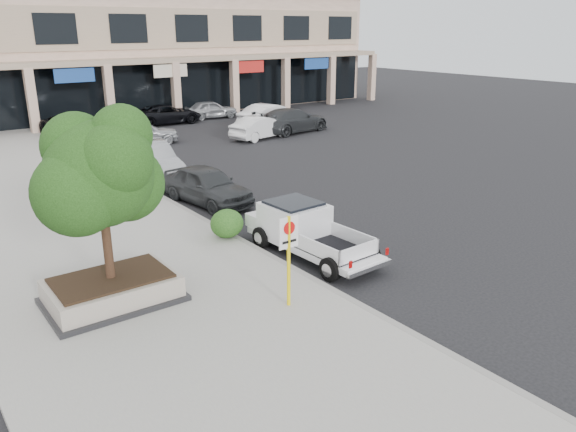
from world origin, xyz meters
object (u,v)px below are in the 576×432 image
Objects in this scene: planter_tree at (103,172)px; curb_car_a at (207,185)px; curb_car_b at (150,161)px; lot_car_d at (167,114)px; lot_car_b at (261,127)px; planter at (112,290)px; lot_car_e at (211,109)px; curb_car_c at (104,139)px; lot_car_a at (142,132)px; curb_car_d at (68,128)px; lot_car_c at (292,120)px; pickup_truck at (313,232)px; lot_car_f at (271,116)px; no_parking_sign at (289,249)px.

curb_car_a is at bearing 45.76° from planter_tree.
curb_car_b is 15.52m from lot_car_d.
planter_tree is at bearing 123.84° from lot_car_b.
curb_car_b reaches higher than planter.
lot_car_b reaches higher than lot_car_d.
planter_tree is 12.53m from curb_car_b.
lot_car_e is at bearing -21.92° from lot_car_b.
planter_tree is at bearing -141.99° from curb_car_a.
lot_car_a is (2.54, 0.80, -0.01)m from curb_car_c.
curb_car_d is at bearing 95.85° from curb_car_b.
lot_car_c reaches higher than lot_car_b.
planter is 0.59× the size of lot_car_c.
pickup_truck is 0.98× the size of lot_car_f.
planter_tree is 0.81× the size of lot_car_d.
curb_car_c is 9.54m from lot_car_d.
planter_tree is 0.81× the size of curb_car_c.
lot_car_f is (18.05, 19.02, 0.34)m from planter.
curb_car_b is (5.66, 10.88, -2.57)m from planter_tree.
lot_car_f reaches higher than lot_car_e.
curb_car_a reaches higher than lot_car_b.
no_parking_sign is 0.42× the size of lot_car_c.
lot_car_a reaches higher than lot_car_d.
pickup_truck is at bearing 136.93° from lot_car_f.
lot_car_c is (12.12, 17.15, 0.03)m from pickup_truck.
curb_car_a is 0.87× the size of lot_car_f.
no_parking_sign reaches higher than curb_car_c.
curb_car_d is (-0.51, 4.96, -0.01)m from curb_car_c.
planter_tree reaches higher than lot_car_a.
lot_car_f reaches higher than curb_car_a.
lot_car_e is at bearing 52.74° from curb_car_a.
lot_car_b is at bearing 46.54° from planter_tree.
curb_car_b is at bearing 149.17° from lot_car_e.
lot_car_e reaches higher than planter.
lot_car_f is (12.40, -4.05, 0.11)m from curb_car_d.
no_parking_sign reaches higher than lot_car_e.
curb_car_b is 1.03× the size of curb_car_c.
no_parking_sign is (3.41, -2.74, 1.16)m from planter.
lot_car_c is at bearing -91.47° from lot_car_b.
lot_car_a is 9.70m from lot_car_c.
lot_car_c is (12.05, 10.47, 0.06)m from curb_car_a.
no_parking_sign is 30.94m from lot_car_e.
lot_car_c is (2.83, 0.56, 0.09)m from lot_car_b.
planter is 0.75× the size of lot_car_b.
lot_car_a is 0.76× the size of lot_car_c.
curb_car_b reaches higher than lot_car_a.
curb_car_b is 17.89m from lot_car_e.
no_parking_sign reaches higher than lot_car_d.
no_parking_sign reaches higher than planter.
pickup_truck is at bearing -98.27° from curb_car_a.
no_parking_sign is at bearing 134.72° from lot_car_f.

